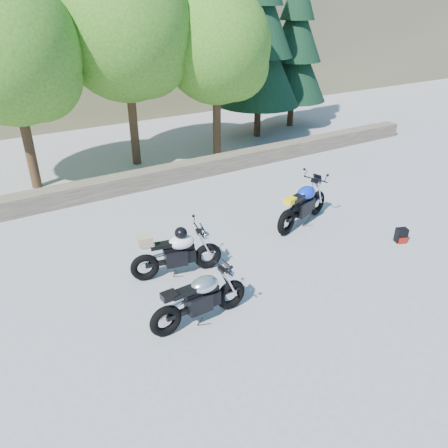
{
  "coord_description": "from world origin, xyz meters",
  "views": [
    {
      "loc": [
        -4.07,
        -5.95,
        4.96
      ],
      "look_at": [
        0.2,
        1.0,
        0.75
      ],
      "focal_mm": 35.0,
      "sensor_mm": 36.0,
      "label": 1
    }
  ],
  "objects_px": {
    "blue_bike": "(303,205)",
    "backpack": "(401,235)",
    "white_bike": "(176,252)",
    "silver_bike": "(200,299)"
  },
  "relations": [
    {
      "from": "blue_bike",
      "to": "backpack",
      "type": "bearing_deg",
      "value": -73.38
    },
    {
      "from": "white_bike",
      "to": "backpack",
      "type": "relative_size",
      "value": 5.54
    },
    {
      "from": "white_bike",
      "to": "backpack",
      "type": "height_order",
      "value": "white_bike"
    },
    {
      "from": "silver_bike",
      "to": "blue_bike",
      "type": "bearing_deg",
      "value": 24.19
    },
    {
      "from": "white_bike",
      "to": "blue_bike",
      "type": "xyz_separation_m",
      "value": [
        3.62,
        0.4,
        -0.0
      ]
    },
    {
      "from": "blue_bike",
      "to": "backpack",
      "type": "relative_size",
      "value": 6.0
    },
    {
      "from": "white_bike",
      "to": "silver_bike",
      "type": "bearing_deg",
      "value": -88.8
    },
    {
      "from": "blue_bike",
      "to": "backpack",
      "type": "xyz_separation_m",
      "value": [
        1.32,
        -1.9,
        -0.34
      ]
    },
    {
      "from": "silver_bike",
      "to": "backpack",
      "type": "bearing_deg",
      "value": -1.7
    },
    {
      "from": "backpack",
      "to": "silver_bike",
      "type": "bearing_deg",
      "value": -158.51
    }
  ]
}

